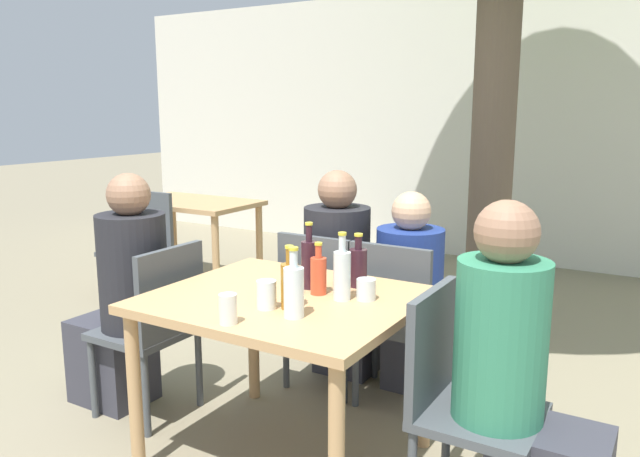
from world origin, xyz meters
The scene contains 22 objects.
ground_plane centered at (0.00, 0.00, 0.00)m, with size 30.00×30.00×0.00m, color gray.
cafe_building_wall centered at (0.00, 4.32, 1.40)m, with size 10.00×0.08×2.80m.
dining_table_front centered at (0.00, 0.00, 0.68)m, with size 1.12×0.97×0.78m.
dining_table_back centered at (-2.30, 1.93, 0.66)m, with size 1.16×0.72×0.78m.
patio_chair_0 centered at (-0.79, 0.00, 0.52)m, with size 0.44×0.44×0.91m.
patio_chair_1 centered at (0.79, 0.00, 0.52)m, with size 0.44×0.44×0.91m.
patio_chair_2 centered at (-0.22, 0.72, 0.52)m, with size 0.44×0.44×0.91m.
patio_chair_3 centered at (0.22, 0.72, 0.52)m, with size 0.44×0.44×0.91m.
patio_chair_4 centered at (-2.30, 1.34, 0.52)m, with size 0.44×0.44×0.91m.
person_seated_0 centered at (-1.02, 0.00, 0.57)m, with size 0.57×0.35×1.27m.
person_seated_1 centered at (1.02, 0.00, 0.57)m, with size 0.57×0.33×1.27m.
person_seated_2 centered at (-0.22, 0.95, 0.56)m, with size 0.38×0.59×1.24m.
person_seated_3 centered at (0.22, 0.96, 0.52)m, with size 0.36×0.58×1.15m.
water_bottle_0 centered at (0.19, -0.21, 0.89)m, with size 0.08×0.08×0.28m.
wine_bottle_1 centered at (0.21, 0.30, 0.87)m, with size 0.08×0.08×0.25m.
wine_bottle_2 centered at (0.03, 0.16, 0.89)m, with size 0.07×0.07×0.30m.
amber_bottle_3 centered at (0.11, -0.13, 0.88)m, with size 0.07×0.07×0.26m.
soda_bottle_4 centered at (0.11, 0.10, 0.87)m, with size 0.07×0.07×0.23m.
water_bottle_5 centered at (0.24, 0.08, 0.89)m, with size 0.07×0.07×0.29m.
drinking_glass_0 centered at (0.02, -0.41, 0.83)m, with size 0.07×0.07×0.12m.
drinking_glass_1 centered at (0.03, -0.18, 0.83)m, with size 0.08×0.08×0.12m.
drinking_glass_2 centered at (0.33, 0.13, 0.82)m, with size 0.08×0.08×0.09m.
Camera 1 is at (1.47, -2.17, 1.58)m, focal length 35.00 mm.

